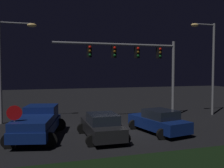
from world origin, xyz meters
name	(u,v)px	position (x,y,z in m)	size (l,w,h in m)	color
ground_plane	(114,130)	(0.00, 0.00, 0.00)	(80.00, 80.00, 0.00)	black
pickup_truck	(38,121)	(-4.94, -0.56, 1.00)	(3.73, 5.72, 1.80)	navy
car_sedan	(159,121)	(2.52, -1.63, 0.74)	(3.02, 4.66, 1.51)	navy
car_sedan_far	(102,126)	(-1.36, -1.96, 0.74)	(2.55, 4.44, 1.51)	black
traffic_signal_gantry	(137,58)	(3.07, 3.21, 5.03)	(10.32, 0.56, 6.50)	slate
street_lamp_left	(8,58)	(-6.90, 4.41, 4.91)	(2.76, 0.44, 7.72)	slate
street_lamp_right	(209,58)	(9.85, 2.94, 5.14)	(2.47, 0.44, 8.20)	slate
stop_sign	(14,118)	(-6.14, -2.43, 1.56)	(0.76, 0.08, 2.23)	slate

